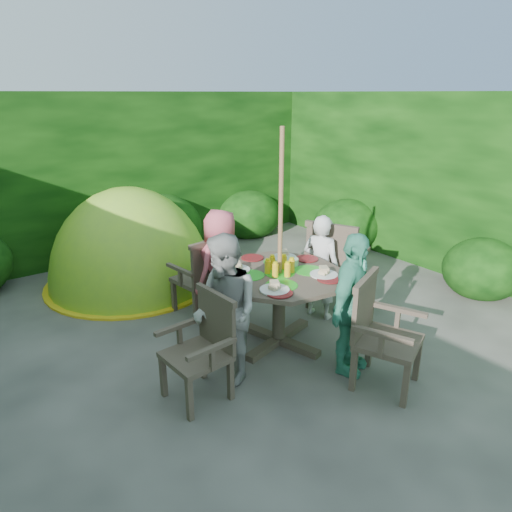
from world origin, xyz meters
TOP-DOWN VIEW (x-y plane):
  - ground at (0.00, 0.00)m, footprint 60.00×60.00m
  - hedge_enclosure at (0.00, 1.33)m, footprint 9.00×9.00m
  - patio_table at (0.38, -0.05)m, footprint 1.66×1.66m
  - parasol_pole at (0.38, -0.05)m, footprint 0.05×0.05m
  - garden_chair_right at (1.43, 0.21)m, footprint 0.77×0.81m
  - garden_chair_left at (-0.69, -0.36)m, footprint 0.52×0.57m
  - garden_chair_back at (0.08, 1.01)m, footprint 0.61×0.56m
  - garden_chair_front at (0.65, -1.12)m, footprint 0.73×0.69m
  - child_right at (1.15, 0.15)m, footprint 0.43×0.52m
  - child_left at (-0.40, -0.26)m, footprint 0.55×0.69m
  - child_back at (0.17, 0.72)m, footprint 0.73×0.57m
  - child_front at (0.58, -0.83)m, footprint 0.86×0.63m
  - dome_tent at (-0.24, 2.38)m, footprint 2.42×2.42m

SIDE VIEW (x-z plane):
  - ground at x=0.00m, z-range 0.00..0.00m
  - dome_tent at x=-0.24m, z-range -1.32..1.32m
  - garden_chair_left at x=-0.69m, z-range 0.03..0.92m
  - garden_chair_back at x=0.08m, z-range 0.03..0.94m
  - garden_chair_front at x=0.65m, z-range 0.03..0.99m
  - garden_chair_right at x=1.43m, z-range 0.04..1.09m
  - child_right at x=1.15m, z-range 0.00..1.22m
  - child_back at x=0.17m, z-range 0.00..1.31m
  - patio_table at x=0.38m, z-range 0.19..1.13m
  - child_front at x=0.58m, z-range 0.00..1.35m
  - child_left at x=-0.40m, z-range 0.00..1.37m
  - parasol_pole at x=0.38m, z-range 0.00..2.20m
  - hedge_enclosure at x=0.00m, z-range 0.00..2.50m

